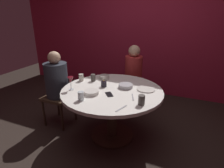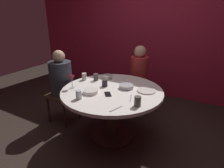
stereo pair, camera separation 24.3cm
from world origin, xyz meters
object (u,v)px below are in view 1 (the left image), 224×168
object	(u,v)px
candle_holder	(104,84)
bowl_salad_center	(91,92)
dinner_plate	(146,89)
bowl_serving_large	(126,86)
cup_by_left_diner	(81,78)
dining_table	(112,100)
bowl_small_white	(104,77)
cup_center_front	(81,96)
cell_phone	(109,94)
cup_by_right_diner	(93,78)
seated_diner_left	(57,81)
wine_glass	(71,80)
seated_diner_back	(133,70)
cup_near_candle	(142,100)

from	to	relation	value
candle_holder	bowl_salad_center	size ratio (longest dim) A/B	0.52
dinner_plate	bowl_serving_large	size ratio (longest dim) A/B	1.26
cup_by_left_diner	dining_table	bearing A→B (deg)	-13.67
bowl_small_white	cup_center_front	world-z (taller)	cup_center_front
cell_phone	dinner_plate	bearing A→B (deg)	-178.39
dining_table	cup_by_right_diner	world-z (taller)	cup_by_right_diner
dining_table	cell_phone	distance (m)	0.22
seated_diner_left	dinner_plate	distance (m)	1.32
seated_diner_left	dinner_plate	world-z (taller)	seated_diner_left
wine_glass	cup_by_left_diner	size ratio (longest dim) A/B	1.71
cup_by_right_diner	bowl_serving_large	bearing A→B (deg)	-5.98
seated_diner_left	bowl_salad_center	xyz separation A→B (m)	(0.72, -0.23, 0.03)
wine_glass	cup_by_right_diner	size ratio (longest dim) A/B	1.73
bowl_serving_large	bowl_small_white	world-z (taller)	bowl_small_white
bowl_salad_center	cup_by_right_diner	xyz separation A→B (m)	(-0.20, 0.43, 0.03)
dining_table	seated_diner_back	distance (m)	0.97
dinner_plate	seated_diner_left	bearing A→B (deg)	-172.33
dining_table	cell_phone	size ratio (longest dim) A/B	9.49
cup_center_front	seated_diner_left	bearing A→B (deg)	148.28
candle_holder	wine_glass	world-z (taller)	wine_glass
cell_phone	cup_by_right_diner	xyz separation A→B (m)	(-0.41, 0.36, 0.05)
dining_table	seated_diner_left	world-z (taller)	seated_diner_left
cup_near_candle	cup_center_front	xyz separation A→B (m)	(-0.67, -0.17, -0.00)
dining_table	cup_by_left_diner	world-z (taller)	cup_by_left_diner
dining_table	cup_by_right_diner	xyz separation A→B (m)	(-0.39, 0.20, 0.20)
dining_table	bowl_serving_large	distance (m)	0.26
bowl_serving_large	cup_near_candle	distance (m)	0.52
cup_near_candle	bowl_serving_large	bearing A→B (deg)	128.61
seated_diner_back	bowl_serving_large	size ratio (longest dim) A/B	6.04
cell_phone	bowl_small_white	world-z (taller)	bowl_small_white
wine_glass	cup_by_right_diner	distance (m)	0.43
candle_holder	bowl_serving_large	world-z (taller)	candle_holder
cup_near_candle	cup_by_right_diner	xyz separation A→B (m)	(-0.85, 0.46, -0.00)
bowl_serving_large	cup_by_right_diner	bearing A→B (deg)	174.02
cell_phone	bowl_small_white	xyz separation A→B (m)	(-0.31, 0.51, 0.02)
dinner_plate	bowl_small_white	distance (m)	0.71
cup_by_right_diner	candle_holder	bearing A→B (deg)	-30.83
seated_diner_left	candle_holder	bearing A→B (deg)	4.16
bowl_salad_center	cup_near_candle	size ratio (longest dim) A/B	1.70
bowl_small_white	cup_near_candle	xyz separation A→B (m)	(0.74, -0.61, 0.03)
wine_glass	bowl_salad_center	xyz separation A→B (m)	(0.31, -0.02, -0.11)
dining_table	cup_by_right_diner	bearing A→B (deg)	152.79
seated_diner_back	cup_center_front	bearing A→B (deg)	-8.47
cup_center_front	candle_holder	bearing A→B (deg)	82.74
cell_phone	cup_center_front	world-z (taller)	cup_center_front
bowl_small_white	wine_glass	bearing A→B (deg)	-111.11
candle_holder	cell_phone	world-z (taller)	candle_holder
bowl_salad_center	cup_near_candle	xyz separation A→B (m)	(0.64, -0.03, 0.03)
candle_holder	wine_glass	distance (m)	0.44
candle_holder	dinner_plate	distance (m)	0.57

